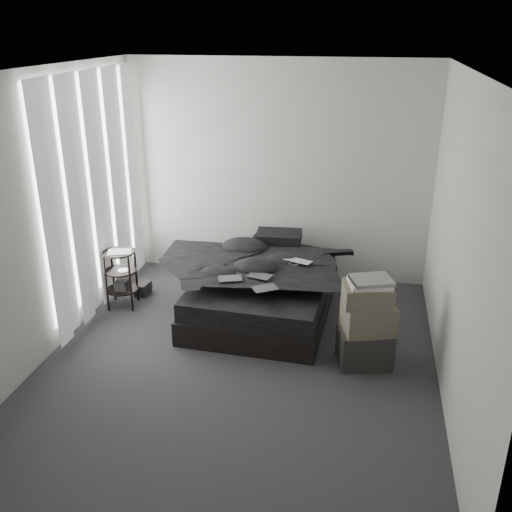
% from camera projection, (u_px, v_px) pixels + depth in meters
% --- Properties ---
extents(floor, '(3.60, 4.20, 0.01)m').
position_uv_depth(floor, '(239.00, 362.00, 5.33)').
color(floor, '#303032').
rests_on(floor, ground).
extents(ceiling, '(3.60, 4.20, 0.01)m').
position_uv_depth(ceiling, '(235.00, 71.00, 4.34)').
color(ceiling, white).
rests_on(ceiling, ground).
extents(wall_back, '(3.60, 0.01, 2.60)m').
position_uv_depth(wall_back, '(278.00, 172.00, 6.74)').
color(wall_back, beige).
rests_on(wall_back, ground).
extents(wall_front, '(3.60, 0.01, 2.60)m').
position_uv_depth(wall_front, '(145.00, 366.00, 2.93)').
color(wall_front, beige).
rests_on(wall_front, ground).
extents(wall_left, '(0.01, 4.20, 2.60)m').
position_uv_depth(wall_left, '(44.00, 218.00, 5.17)').
color(wall_left, beige).
rests_on(wall_left, ground).
extents(wall_right, '(0.01, 4.20, 2.60)m').
position_uv_depth(wall_right, '(459.00, 246.00, 4.51)').
color(wall_right, beige).
rests_on(wall_right, ground).
extents(window_left, '(0.02, 2.00, 2.30)m').
position_uv_depth(window_left, '(91.00, 187.00, 5.96)').
color(window_left, white).
rests_on(window_left, wall_left).
extents(curtain_left, '(0.06, 2.12, 2.48)m').
position_uv_depth(curtain_left, '(96.00, 193.00, 5.98)').
color(curtain_left, white).
rests_on(curtain_left, wall_left).
extents(bed, '(1.48, 1.90, 0.25)m').
position_uv_depth(bed, '(263.00, 302.00, 6.20)').
color(bed, black).
rests_on(bed, floor).
extents(mattress, '(1.42, 1.85, 0.20)m').
position_uv_depth(mattress, '(263.00, 283.00, 6.12)').
color(mattress, black).
rests_on(mattress, bed).
extents(duvet, '(1.43, 1.63, 0.21)m').
position_uv_depth(duvet, '(263.00, 267.00, 6.00)').
color(duvet, black).
rests_on(duvet, mattress).
extents(pillow_lower, '(0.57, 0.40, 0.13)m').
position_uv_depth(pillow_lower, '(274.00, 246.00, 6.71)').
color(pillow_lower, black).
rests_on(pillow_lower, mattress).
extents(pillow_upper, '(0.54, 0.39, 0.12)m').
position_uv_depth(pillow_upper, '(279.00, 237.00, 6.63)').
color(pillow_upper, black).
rests_on(pillow_upper, pillow_lower).
extents(laptop, '(0.34, 0.28, 0.02)m').
position_uv_depth(laptop, '(296.00, 257.00, 5.96)').
color(laptop, silver).
rests_on(laptop, duvet).
extents(comic_a, '(0.27, 0.22, 0.01)m').
position_uv_depth(comic_a, '(230.00, 272.00, 5.60)').
color(comic_a, black).
rests_on(comic_a, duvet).
extents(comic_b, '(0.26, 0.21, 0.01)m').
position_uv_depth(comic_b, '(260.00, 269.00, 5.66)').
color(comic_b, black).
rests_on(comic_b, duvet).
extents(comic_c, '(0.28, 0.25, 0.01)m').
position_uv_depth(comic_c, '(265.00, 281.00, 5.39)').
color(comic_c, black).
rests_on(comic_c, duvet).
extents(side_stand, '(0.40, 0.40, 0.64)m').
position_uv_depth(side_stand, '(122.00, 279.00, 6.28)').
color(side_stand, black).
rests_on(side_stand, floor).
extents(papers, '(0.29, 0.25, 0.01)m').
position_uv_depth(papers, '(119.00, 252.00, 6.15)').
color(papers, white).
rests_on(papers, side_stand).
extents(floor_books, '(0.17, 0.22, 0.14)m').
position_uv_depth(floor_books, '(142.00, 288.00, 6.64)').
color(floor_books, black).
rests_on(floor_books, floor).
extents(box_lower, '(0.55, 0.47, 0.35)m').
position_uv_depth(box_lower, '(364.00, 346.00, 5.25)').
color(box_lower, black).
rests_on(box_lower, floor).
extents(box_mid, '(0.53, 0.47, 0.27)m').
position_uv_depth(box_mid, '(368.00, 317.00, 5.12)').
color(box_mid, '#555143').
rests_on(box_mid, box_lower).
extents(box_upper, '(0.48, 0.41, 0.18)m').
position_uv_depth(box_upper, '(368.00, 294.00, 5.05)').
color(box_upper, '#555143').
rests_on(box_upper, box_mid).
extents(art_book_white, '(0.42, 0.36, 0.04)m').
position_uv_depth(art_book_white, '(370.00, 283.00, 5.01)').
color(art_book_white, silver).
rests_on(art_book_white, box_upper).
extents(art_book_snake, '(0.42, 0.38, 0.03)m').
position_uv_depth(art_book_snake, '(371.00, 280.00, 4.98)').
color(art_book_snake, silver).
rests_on(art_book_snake, art_book_white).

